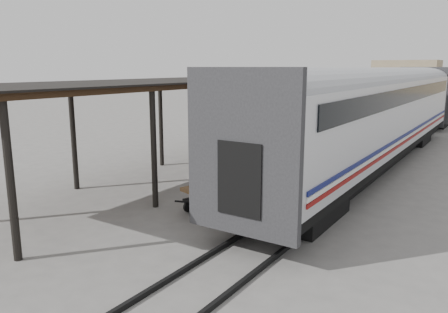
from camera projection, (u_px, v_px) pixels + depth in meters
ground at (221, 199)px, 15.76m from camera, size 160.00×160.00×0.00m
train at (448, 88)px, 41.15m from camera, size 3.45×76.01×4.01m
canopy at (347, 75)px, 36.42m from camera, size 4.90×64.30×4.15m
rails at (445, 116)px, 41.84m from camera, size 1.54×150.00×0.12m
building_left at (406, 75)px, 87.64m from camera, size 12.00×8.00×6.00m
baggage_cart at (221, 191)px, 14.35m from camera, size 1.93×2.67×0.86m
suitcase_stack at (227, 177)px, 14.57m from camera, size 1.42×1.07×0.58m
luggage_tug at (337, 124)px, 31.75m from camera, size 1.26×1.68×1.32m
porter at (216, 161)px, 13.45m from camera, size 0.47×0.70×1.89m
pedestrian at (306, 123)px, 29.70m from camera, size 1.14×0.60×1.85m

